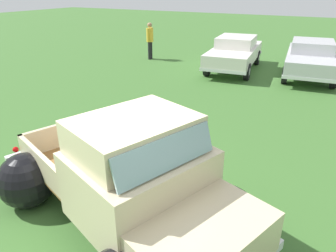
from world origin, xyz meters
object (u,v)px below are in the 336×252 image
Objects in this scene: vintage_pickup_truck at (130,189)px; spectator_1 at (150,38)px; show_car_0 at (235,52)px; show_car_1 at (311,57)px.

spectator_1 is (-6.26, 10.65, 0.27)m from vintage_pickup_truck.
show_car_1 is at bearing 90.95° from show_car_0.
show_car_0 and show_car_1 have the same top height.
show_car_0 is 2.63× the size of spectator_1.
vintage_pickup_truck is at bearing -13.04° from show_car_1.
vintage_pickup_truck reaches higher than show_car_0.
spectator_1 reaches higher than show_car_1.
show_car_1 is 7.51m from spectator_1.
spectator_1 is (-4.44, 0.08, 0.25)m from show_car_0.
spectator_1 is at bearing -94.14° from show_car_1.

